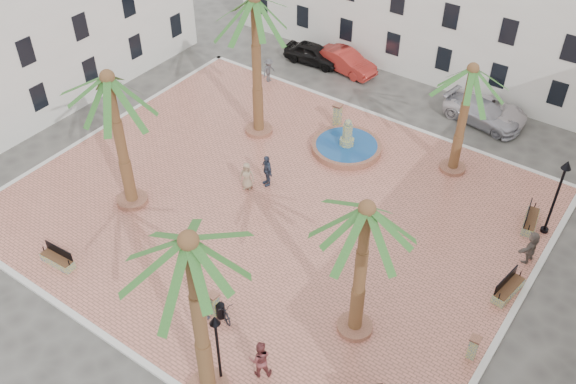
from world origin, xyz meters
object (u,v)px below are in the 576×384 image
palm_s (191,261)px  car_white (486,109)px  bollard_n (337,114)px  car_silver (483,113)px  lamppost_e (560,185)px  car_black (313,54)px  bench_ne (530,221)px  cyclist_a (204,303)px  litter_bin (221,311)px  lamppost_s (217,338)px  bench_e (508,289)px  pedestrian_east (531,247)px  cyclist_b (260,359)px  palm_nw (255,14)px  bollard_e (473,347)px  pedestrian_fountain_a (247,176)px  pedestrian_fountain_b (267,170)px  car_red (346,61)px  pedestrian_north (269,70)px  bollard_se (214,304)px  palm_e (365,225)px  fountain (347,146)px  palm_sw (111,94)px  bench_s (58,260)px  palm_ne (470,82)px  bicycle_a (221,306)px

palm_s → car_white: 26.00m
bollard_n → car_silver: 9.11m
lamppost_e → car_black: size_ratio=1.03×
bench_ne → cyclist_a: 17.12m
litter_bin → cyclist_a: size_ratio=0.43×
cyclist_a → lamppost_s: bearing=131.3°
bench_e → car_white: (-6.54, 13.38, 0.27)m
palm_s → pedestrian_east: bearing=61.1°
cyclist_b → car_black: cyclist_b is taller
palm_nw → car_silver: palm_nw is taller
bollard_e → cyclist_a: (-10.41, -4.81, 0.27)m
bench_ne → lamppost_s: (-6.99, -16.20, 2.38)m
bollard_n → pedestrian_fountain_a: size_ratio=0.89×
bollard_e → car_black: (-19.47, 17.43, -0.05)m
pedestrian_fountain_b → car_red: pedestrian_fountain_b is taller
bollard_e → pedestrian_north: pedestrian_north is taller
palm_s → pedestrian_fountain_a: (-6.55, 10.84, -6.50)m
bollard_se → pedestrian_fountain_b: 9.37m
car_red → car_silver: bearing=-85.7°
lamppost_e → bollard_n: 14.05m
palm_e → lamppost_s: palm_e is taller
fountain → cyclist_b: fountain is taller
palm_sw → lamppost_e: palm_sw is taller
lamppost_s → pedestrian_east: lamppost_s is taller
bench_s → bollard_n: size_ratio=1.26×
pedestrian_north → cyclist_a: bearing=-147.0°
bench_e → pedestrian_east: 2.67m
bollard_e → pedestrian_east: (-0.00, 6.81, 0.25)m
pedestrian_fountain_a → car_black: size_ratio=0.38×
palm_ne → bench_ne: 7.73m
palm_ne → bicycle_a: size_ratio=3.52×
palm_sw → cyclist_a: bearing=-23.7°
litter_bin → pedestrian_fountain_a: bearing=120.7°
fountain → bench_e: fountain is taller
lamppost_e → pedestrian_fountain_a: size_ratio=2.72×
bicycle_a → pedestrian_east: size_ratio=1.08×
palm_e → palm_nw: bearing=142.6°
pedestrian_fountain_a → car_black: bearing=81.8°
cyclist_a → palm_ne: bearing=-116.2°
cyclist_a → palm_s: bearing=122.3°
palm_e → litter_bin: size_ratio=9.41×
bench_s → car_red: size_ratio=0.40×
palm_nw → car_white: bearing=41.8°
palm_e → bollard_e: 7.37m
bollard_se → bollard_e: (10.18, 4.42, -0.02)m
litter_bin → car_white: (3.28, 21.98, 0.18)m
bicycle_a → lamppost_e: bearing=-10.5°
pedestrian_east → car_white: (-6.56, 10.77, -0.32)m
palm_sw → car_silver: palm_sw is taller
bench_e → cyclist_a: bearing=140.1°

